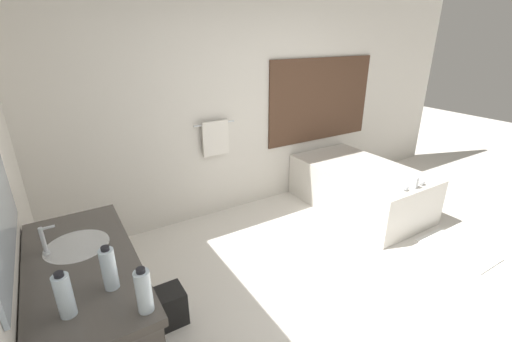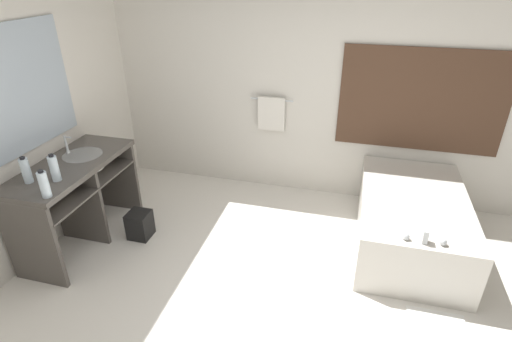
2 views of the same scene
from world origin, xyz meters
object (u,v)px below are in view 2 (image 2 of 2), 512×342
object	(u,v)px
water_bottle_2	(54,168)
water_bottle_3	(26,170)
waste_bin	(140,225)
bathtub	(411,218)
water_bottle_1	(44,184)

from	to	relation	value
water_bottle_2	water_bottle_3	world-z (taller)	water_bottle_2
water_bottle_2	waste_bin	bearing A→B (deg)	50.92
bathtub	waste_bin	xyz separation A→B (m)	(-2.68, -0.58, -0.16)
bathtub	water_bottle_3	size ratio (longest dim) A/B	6.85
bathtub	water_bottle_1	xyz separation A→B (m)	(-2.98, -1.33, 0.68)
water_bottle_3	waste_bin	distance (m)	1.20
water_bottle_3	water_bottle_2	bearing A→B (deg)	23.46
bathtub	water_bottle_1	size ratio (longest dim) A/B	6.87
water_bottle_3	waste_bin	size ratio (longest dim) A/B	0.84
bathtub	water_bottle_1	distance (m)	3.33
water_bottle_1	waste_bin	size ratio (longest dim) A/B	0.84
water_bottle_1	water_bottle_2	bearing A→B (deg)	113.24
bathtub	water_bottle_2	distance (m)	3.34
waste_bin	bathtub	bearing A→B (deg)	12.16
water_bottle_1	water_bottle_3	distance (m)	0.36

